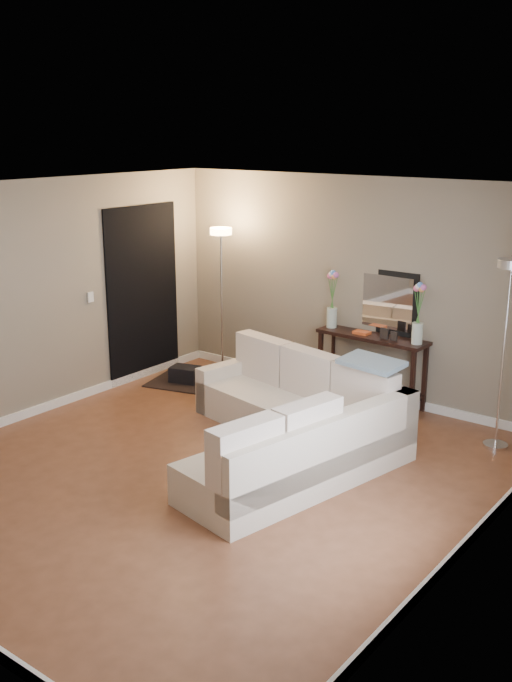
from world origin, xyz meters
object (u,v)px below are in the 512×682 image
Objects in this scene: console_table at (365,363)px; floor_lamp_lit at (221,273)px; sectional_sofa at (295,423)px; floor_lamp_unlit at (507,317)px.

floor_lamp_lit is at bearing -172.63° from console_table.
sectional_sofa is 1.75m from console_table.
floor_lamp_lit reaches higher than console_table.
sectional_sofa is 1.45× the size of floor_lamp_unlit.
console_table is 2.16m from floor_lamp_lit.
floor_lamp_lit is 1.00× the size of floor_lamp_unlit.
console_table is 0.70× the size of floor_lamp_lit.
sectional_sofa is at bearing -138.36° from floor_lamp_unlit.
floor_lamp_lit is at bearing 178.26° from floor_lamp_unlit.
sectional_sofa is 1.45× the size of floor_lamp_lit.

